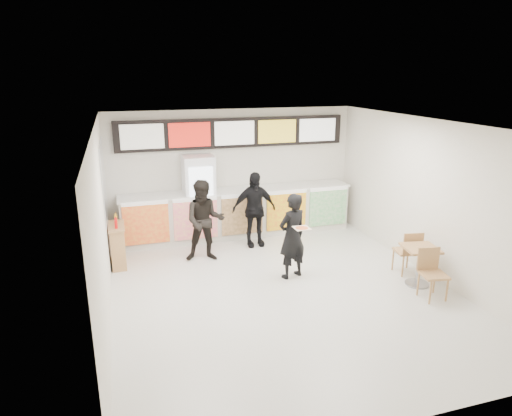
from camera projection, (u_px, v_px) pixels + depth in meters
name	position (u px, v px, depth m)	size (l,w,h in m)	color
floor	(282.00, 290.00, 8.34)	(7.00, 7.00, 0.00)	beige
ceiling	(285.00, 125.00, 7.48)	(7.00, 7.00, 0.00)	white
wall_back	(234.00, 171.00, 11.11)	(6.00, 6.00, 0.00)	silver
wall_left	(102.00, 228.00, 7.07)	(7.00, 7.00, 0.00)	silver
wall_right	(430.00, 198.00, 8.75)	(7.00, 7.00, 0.00)	silver
service_counter	(238.00, 212.00, 11.01)	(5.56, 0.77, 1.14)	silver
menu_board	(234.00, 133.00, 10.76)	(5.50, 0.14, 0.70)	black
drinks_fridge	(199.00, 198.00, 10.64)	(0.70, 0.67, 2.00)	white
mirror_panel	(104.00, 179.00, 9.24)	(0.01, 2.00, 1.50)	#B2B7BF
customer_main	(292.00, 236.00, 8.65)	(0.61, 0.40, 1.68)	black
customer_left	(205.00, 221.00, 9.45)	(0.84, 0.65, 1.73)	black
customer_mid	(254.00, 209.00, 10.27)	(1.01, 0.42, 1.72)	black
pizza_slice	(302.00, 228.00, 8.15)	(0.36, 0.36, 0.02)	beige
cafe_table	(420.00, 259.00, 8.41)	(0.69, 1.57, 0.89)	tan
condiment_ledge	(118.00, 245.00, 9.30)	(0.31, 0.77, 1.03)	tan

